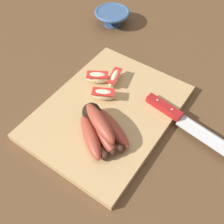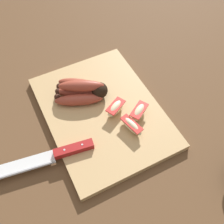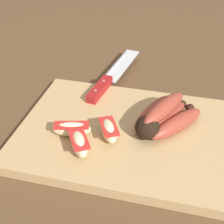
% 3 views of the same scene
% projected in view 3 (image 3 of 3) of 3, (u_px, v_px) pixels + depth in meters
% --- Properties ---
extents(ground_plane, '(6.00, 6.00, 0.00)m').
position_uv_depth(ground_plane, '(131.00, 138.00, 0.63)').
color(ground_plane, brown).
extents(cutting_board, '(0.40, 0.30, 0.02)m').
position_uv_depth(cutting_board, '(124.00, 132.00, 0.63)').
color(cutting_board, tan).
rests_on(cutting_board, ground_plane).
extents(banana_bunch, '(0.14, 0.16, 0.06)m').
position_uv_depth(banana_bunch, '(163.00, 117.00, 0.61)').
color(banana_bunch, black).
rests_on(banana_bunch, cutting_board).
extents(chefs_knife, '(0.07, 0.28, 0.02)m').
position_uv_depth(chefs_knife, '(108.00, 80.00, 0.76)').
color(chefs_knife, silver).
rests_on(chefs_knife, cutting_board).
extents(apple_wedge_near, '(0.06, 0.07, 0.03)m').
position_uv_depth(apple_wedge_near, '(79.00, 144.00, 0.56)').
color(apple_wedge_near, beige).
rests_on(apple_wedge_near, cutting_board).
extents(apple_wedge_middle, '(0.07, 0.04, 0.03)m').
position_uv_depth(apple_wedge_middle, '(72.00, 129.00, 0.59)').
color(apple_wedge_middle, beige).
rests_on(apple_wedge_middle, cutting_board).
extents(apple_wedge_far, '(0.05, 0.07, 0.03)m').
position_uv_depth(apple_wedge_far, '(109.00, 130.00, 0.59)').
color(apple_wedge_far, beige).
rests_on(apple_wedge_far, cutting_board).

